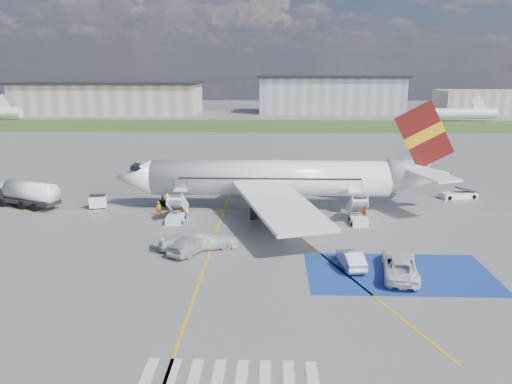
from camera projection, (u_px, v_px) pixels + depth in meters
ground at (268, 253)px, 42.17m from camera, size 400.00×400.00×0.00m
grass_strip at (271, 126)px, 134.28m from camera, size 400.00×30.00×0.01m
taxiway_line_main at (269, 213)px, 53.81m from camera, size 120.00×0.20×0.01m
taxiway_line_cross at (191, 307)px, 32.64m from camera, size 0.20×60.00×0.01m
taxiway_line_diag at (269, 213)px, 53.81m from camera, size 20.71×56.45×0.01m
staging_box at (399, 273)px, 37.98m from camera, size 14.00×8.00×0.01m
crosswalk at (229, 383)px, 24.78m from camera, size 9.00×4.00×0.01m
terminal_west at (110, 98)px, 168.75m from camera, size 60.00×22.00×10.00m
terminal_centre at (330, 95)px, 170.97m from camera, size 48.00×18.00×12.00m
terminal_east at (501, 103)px, 162.91m from camera, size 40.00×16.00×8.00m
airliner at (283, 178)px, 54.88m from camera, size 36.81×32.95×11.92m
airstairs_fwd at (176, 215)px, 50.76m from camera, size 1.90×5.20×3.60m
airstairs_aft at (358, 217)px, 50.17m from camera, size 1.90×5.20×3.60m
fuel_tanker at (25, 196)px, 55.82m from camera, size 8.88×5.20×2.95m
gpu_cart at (98, 202)px, 55.34m from camera, size 2.01×1.53×1.50m
belt_loader at (459, 195)px, 59.69m from camera, size 4.74×2.47×1.37m
car_silver_a at (190, 244)px, 42.05m from camera, size 3.82×5.00×1.59m
car_silver_b at (351, 259)px, 39.01m from camera, size 1.98×4.33×1.38m
van_white_a at (400, 262)px, 37.62m from camera, size 3.32×5.65×1.99m
van_white_b at (199, 238)px, 42.91m from camera, size 5.46×3.32×2.00m
crew_fwd at (159, 209)px, 52.52m from camera, size 0.65×0.51×1.56m
crew_nose at (181, 209)px, 52.43m from camera, size 0.86×0.95×1.59m
crew_aft at (365, 215)px, 50.37m from camera, size 0.80×0.95×1.52m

